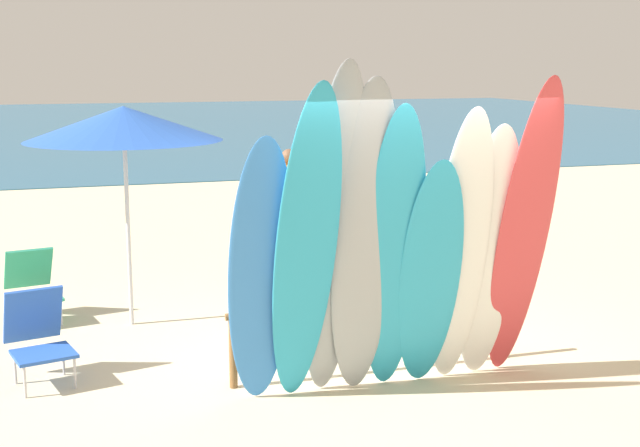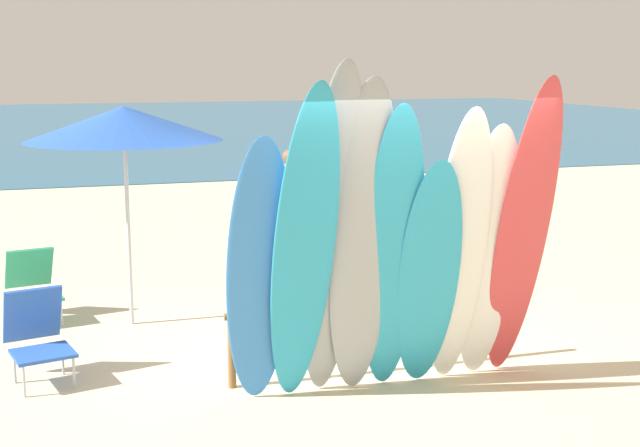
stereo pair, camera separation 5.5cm
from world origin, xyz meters
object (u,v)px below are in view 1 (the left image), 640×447
object	(u,v)px
surfboard_grey_3	(365,241)
surfboard_white_6	(460,249)
beachgoer_midbeach	(289,197)
surfboard_rack	(375,317)
beachgoer_strolling	(379,185)
beach_chair_blue	(32,283)
beach_umbrella	(124,124)
surfboard_grey_2	(335,234)
surfboard_white_7	(489,254)
beach_chair_red	(38,334)
surfboard_teal_5	(430,275)
surfboard_red_8	(524,231)
surfboard_blue_0	(261,274)
beachgoer_near_rack	(273,220)
surfboard_teal_4	(394,251)
surfboard_teal_1	(306,249)

from	to	relation	value
surfboard_grey_3	surfboard_white_6	distance (m)	0.87
beachgoer_midbeach	surfboard_rack	bearing A→B (deg)	-117.71
beachgoer_strolling	beach_chair_blue	size ratio (longest dim) A/B	2.03
beachgoer_midbeach	surfboard_grey_3	bearing A→B (deg)	-120.41
surfboard_rack	beach_umbrella	bearing A→B (deg)	132.71
surfboard_grey_2	surfboard_grey_3	distance (m)	0.27
surfboard_white_7	beach_chair_red	size ratio (longest dim) A/B	2.83
surfboard_teal_5	surfboard_red_8	world-z (taller)	surfboard_red_8
beachgoer_strolling	beach_chair_red	world-z (taller)	beachgoer_strolling
surfboard_red_8	beach_umbrella	xyz separation A→B (m)	(-3.12, 2.71, 0.81)
surfboard_teal_5	surfboard_white_7	size ratio (longest dim) A/B	0.89
surfboard_blue_0	beachgoer_near_rack	xyz separation A→B (m)	(0.91, 3.16, -0.17)
surfboard_grey_2	surfboard_teal_4	bearing A→B (deg)	-7.66
surfboard_white_7	beachgoer_strolling	world-z (taller)	surfboard_white_7
beachgoer_near_rack	beach_chair_blue	distance (m)	2.77
surfboard_blue_0	surfboard_red_8	distance (m)	2.33
surfboard_blue_0	surfboard_teal_5	bearing A→B (deg)	1.53
surfboard_rack	surfboard_teal_4	distance (m)	0.89
surfboard_rack	surfboard_red_8	xyz separation A→B (m)	(1.15, -0.57, 0.82)
surfboard_grey_2	beachgoer_strolling	world-z (taller)	surfboard_grey_2
surfboard_grey_3	beachgoer_near_rack	distance (m)	3.19
surfboard_grey_2	beachgoer_midbeach	distance (m)	5.21
surfboard_teal_4	surfboard_white_6	bearing A→B (deg)	4.76
surfboard_rack	surfboard_teal_4	size ratio (longest dim) A/B	1.08
surfboard_white_7	surfboard_teal_1	bearing A→B (deg)	-170.36
surfboard_red_8	beachgoer_midbeach	xyz separation A→B (m)	(-0.69, 5.14, -0.43)
surfboard_blue_0	surfboard_grey_3	distance (m)	0.90
surfboard_white_6	beachgoer_near_rack	world-z (taller)	surfboard_white_6
surfboard_grey_2	beach_chair_red	size ratio (longest dim) A/B	3.47
surfboard_white_6	beach_chair_red	bearing A→B (deg)	162.44
surfboard_grey_3	surfboard_red_8	xyz separation A→B (m)	(1.45, -0.05, -0.00)
surfboard_grey_2	beachgoer_near_rack	distance (m)	3.20
surfboard_blue_0	beachgoer_midbeach	size ratio (longest dim) A/B	1.45
surfboard_blue_0	surfboard_white_6	bearing A→B (deg)	1.36
surfboard_grey_2	surfboard_white_6	xyz separation A→B (m)	(1.12, -0.03, -0.19)
surfboard_rack	surfboard_grey_2	size ratio (longest dim) A/B	0.95
beach_chair_blue	surfboard_rack	bearing A→B (deg)	-52.82
surfboard_red_8	beachgoer_strolling	bearing A→B (deg)	78.19
surfboard_blue_0	surfboard_grey_2	xyz separation A→B (m)	(0.62, 0.01, 0.28)
surfboard_grey_3	surfboard_white_7	distance (m)	1.17
beachgoer_near_rack	beachgoer_midbeach	xyz separation A→B (m)	(0.73, 1.93, -0.04)
surfboard_rack	surfboard_teal_4	bearing A→B (deg)	-94.31
surfboard_white_7	beachgoer_midbeach	xyz separation A→B (m)	(-0.39, 5.06, -0.23)
surfboard_teal_1	surfboard_red_8	size ratio (longest dim) A/B	0.99
surfboard_grey_2	beach_chair_blue	bearing A→B (deg)	121.96
surfboard_white_6	beach_umbrella	bearing A→B (deg)	135.46
surfboard_white_7	beach_umbrella	distance (m)	3.99
surfboard_grey_3	surfboard_white_7	size ratio (longest dim) A/B	1.17
surfboard_rack	surfboard_red_8	size ratio (longest dim) A/B	0.99
surfboard_grey_2	beach_chair_red	xyz separation A→B (m)	(-2.35, 1.20, -0.98)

